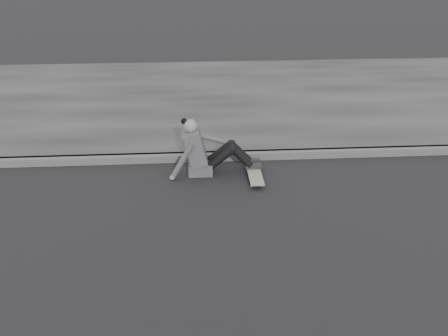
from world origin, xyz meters
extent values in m
plane|color=black|center=(0.00, 0.00, 0.00)|extent=(80.00, 80.00, 0.00)
cube|color=#535353|center=(0.00, 2.58, 0.06)|extent=(24.00, 0.16, 0.12)
cube|color=#333333|center=(0.00, 5.60, 0.06)|extent=(24.00, 6.00, 0.12)
cylinder|color=#AAABA5|center=(-1.83, 1.62, 0.03)|extent=(0.03, 0.05, 0.05)
cylinder|color=#AAABA5|center=(-1.68, 1.62, 0.03)|extent=(0.03, 0.05, 0.05)
cylinder|color=#AAABA5|center=(-1.83, 2.14, 0.03)|extent=(0.03, 0.05, 0.05)
cylinder|color=#AAABA5|center=(-1.68, 2.14, 0.03)|extent=(0.03, 0.05, 0.05)
cube|color=#2A2A2C|center=(-1.75, 1.62, 0.06)|extent=(0.16, 0.04, 0.03)
cube|color=#2A2A2C|center=(-1.75, 2.14, 0.06)|extent=(0.16, 0.04, 0.03)
cube|color=gray|center=(-1.75, 1.88, 0.08)|extent=(0.20, 0.78, 0.02)
cube|color=#49494B|center=(-2.55, 2.13, 0.09)|extent=(0.36, 0.34, 0.18)
cube|color=#49494B|center=(-2.62, 2.13, 0.43)|extent=(0.37, 0.40, 0.57)
cube|color=#49494B|center=(-2.75, 2.13, 0.55)|extent=(0.14, 0.30, 0.20)
cylinder|color=gray|center=(-2.67, 2.13, 0.67)|extent=(0.09, 0.09, 0.08)
sphere|color=gray|center=(-2.68, 2.13, 0.76)|extent=(0.20, 0.20, 0.20)
sphere|color=black|center=(-2.77, 2.15, 0.83)|extent=(0.09, 0.09, 0.09)
cylinder|color=black|center=(-2.24, 2.04, 0.28)|extent=(0.43, 0.13, 0.39)
cylinder|color=black|center=(-2.24, 2.22, 0.28)|extent=(0.43, 0.13, 0.39)
cylinder|color=black|center=(-1.94, 2.04, 0.28)|extent=(0.35, 0.11, 0.36)
cylinder|color=black|center=(-1.94, 2.22, 0.28)|extent=(0.35, 0.11, 0.36)
sphere|color=black|center=(-2.07, 2.04, 0.42)|extent=(0.13, 0.13, 0.13)
sphere|color=black|center=(-2.07, 2.22, 0.42)|extent=(0.13, 0.13, 0.13)
cube|color=#272727|center=(-1.75, 2.04, 0.12)|extent=(0.24, 0.08, 0.07)
cube|color=#272727|center=(-1.75, 2.22, 0.12)|extent=(0.24, 0.08, 0.07)
cylinder|color=#49494B|center=(-2.82, 1.92, 0.29)|extent=(0.38, 0.08, 0.58)
sphere|color=gray|center=(-2.97, 1.91, 0.04)|extent=(0.08, 0.08, 0.08)
cylinder|color=#49494B|center=(-2.38, 2.29, 0.49)|extent=(0.48, 0.08, 0.21)
camera|label=1|loc=(-2.65, -4.69, 3.37)|focal=40.00mm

